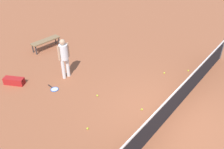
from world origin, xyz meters
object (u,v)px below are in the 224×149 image
(tennis_ball_midcourt, at_px, (164,73))
(tennis_ball_stray_left, at_px, (97,96))
(tennis_ball_baseline, at_px, (142,109))
(player_near_side, at_px, (64,55))
(tennis_racket_near_player, at_px, (54,89))
(tennis_ball_near_player, at_px, (88,129))
(equipment_bag, at_px, (15,81))
(courtside_bench, at_px, (46,41))
(tennis_ball_by_net, at_px, (188,71))

(tennis_ball_midcourt, relative_size, tennis_ball_stray_left, 1.00)
(tennis_ball_baseline, distance_m, tennis_ball_stray_left, 1.74)
(player_near_side, relative_size, tennis_racket_near_player, 2.87)
(player_near_side, bearing_deg, tennis_racket_near_player, 16.96)
(tennis_ball_near_player, distance_m, tennis_ball_stray_left, 1.65)
(tennis_racket_near_player, xyz_separation_m, tennis_ball_stray_left, (-0.73, 1.58, 0.02))
(tennis_ball_stray_left, relative_size, equipment_bag, 0.08)
(courtside_bench, distance_m, equipment_bag, 3.10)
(tennis_ball_by_net, xyz_separation_m, courtside_bench, (2.51, -6.42, 0.38))
(tennis_ball_stray_left, relative_size, courtside_bench, 0.04)
(tennis_ball_by_net, distance_m, equipment_bag, 7.17)
(player_near_side, xyz_separation_m, tennis_ball_stray_left, (0.15, 1.85, -0.98))
(courtside_bench, bearing_deg, tennis_racket_near_player, 56.47)
(tennis_racket_near_player, distance_m, tennis_ball_baseline, 3.46)
(tennis_racket_near_player, bearing_deg, equipment_bag, -63.13)
(tennis_ball_by_net, relative_size, tennis_ball_stray_left, 1.00)
(courtside_bench, bearing_deg, tennis_ball_stray_left, 74.82)
(tennis_ball_baseline, xyz_separation_m, courtside_bench, (-0.83, -6.22, 0.38))
(tennis_ball_by_net, height_order, tennis_ball_stray_left, same)
(tennis_ball_baseline, distance_m, courtside_bench, 6.29)
(player_near_side, height_order, tennis_ball_near_player, player_near_side)
(tennis_ball_midcourt, bearing_deg, player_near_side, -47.64)
(player_near_side, bearing_deg, courtside_bench, -111.84)
(tennis_ball_baseline, bearing_deg, tennis_racket_near_player, -70.94)
(tennis_ball_near_player, bearing_deg, tennis_racket_near_player, -105.50)
(tennis_ball_baseline, bearing_deg, tennis_ball_by_net, 176.60)
(tennis_ball_near_player, height_order, tennis_ball_midcourt, same)
(tennis_ball_by_net, bearing_deg, tennis_ball_stray_left, -26.81)
(equipment_bag, bearing_deg, courtside_bench, -150.95)
(player_near_side, height_order, courtside_bench, player_near_side)
(tennis_ball_by_net, relative_size, tennis_ball_midcourt, 1.00)
(tennis_ball_near_player, bearing_deg, courtside_bench, -116.03)
(tennis_ball_by_net, relative_size, tennis_ball_baseline, 1.00)
(player_near_side, bearing_deg, equipment_bag, -36.27)
(player_near_side, distance_m, courtside_bench, 2.95)
(courtside_bench, relative_size, equipment_bag, 1.82)
(tennis_ball_near_player, relative_size, tennis_ball_stray_left, 1.00)
(tennis_racket_near_player, distance_m, tennis_ball_midcourt, 4.57)
(equipment_bag, bearing_deg, tennis_ball_near_player, 90.91)
(tennis_ball_near_player, distance_m, equipment_bag, 3.90)
(tennis_ball_baseline, relative_size, tennis_ball_stray_left, 1.00)
(tennis_ball_by_net, xyz_separation_m, tennis_ball_baseline, (3.34, -0.20, 0.00))
(tennis_ball_baseline, bearing_deg, courtside_bench, -97.60)
(tennis_ball_near_player, distance_m, tennis_ball_midcourt, 4.33)
(tennis_racket_near_player, distance_m, tennis_ball_stray_left, 1.74)
(tennis_ball_midcourt, bearing_deg, tennis_ball_stray_left, -22.10)
(player_near_side, xyz_separation_m, equipment_bag, (1.62, -1.19, -0.87))
(tennis_racket_near_player, relative_size, tennis_ball_near_player, 8.98)
(tennis_ball_stray_left, bearing_deg, courtside_bench, -105.18)
(tennis_racket_near_player, bearing_deg, tennis_ball_midcourt, 142.86)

